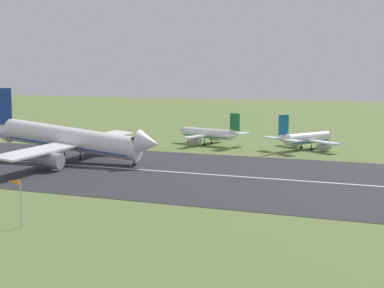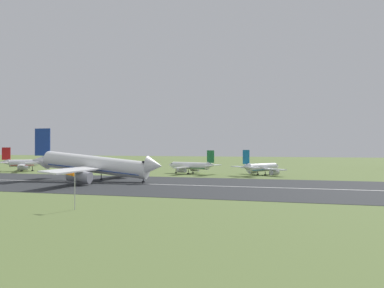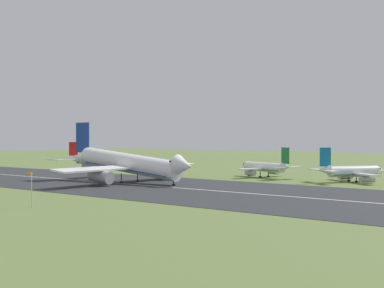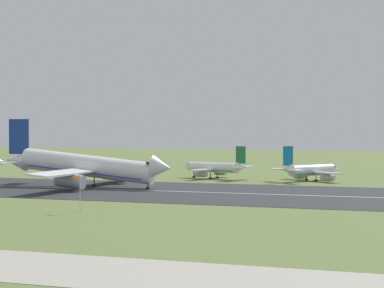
{
  "view_description": "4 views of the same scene",
  "coord_description": "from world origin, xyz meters",
  "px_view_note": "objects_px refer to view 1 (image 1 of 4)",
  "views": [
    {
      "loc": [
        15.24,
        21.52,
        19.67
      ],
      "look_at": [
        -11.48,
        93.3,
        9.38
      ],
      "focal_mm": 50.0,
      "sensor_mm": 36.0,
      "label": 1
    },
    {
      "loc": [
        6.54,
        21.52,
        10.48
      ],
      "look_at": [
        -15.61,
        103.17,
        11.02
      ],
      "focal_mm": 35.0,
      "sensor_mm": 36.0,
      "label": 2
    },
    {
      "loc": [
        48.93,
        21.52,
        12.14
      ],
      "look_at": [
        -13.72,
        101.74,
        10.69
      ],
      "focal_mm": 50.0,
      "sensor_mm": 36.0,
      "label": 3
    },
    {
      "loc": [
        30.53,
        -35.3,
        14.44
      ],
      "look_at": [
        -16.17,
        97.9,
        11.01
      ],
      "focal_mm": 70.0,
      "sensor_mm": 36.0,
      "label": 4
    }
  ],
  "objects_px": {
    "airplane_parked_east": "(306,139)",
    "airplane_parked_west": "(208,134)",
    "airplane_landing": "(70,140)",
    "windsock_pole": "(15,185)"
  },
  "relations": [
    {
      "from": "windsock_pole",
      "to": "airplane_landing",
      "type": "bearing_deg",
      "value": 115.34
    },
    {
      "from": "airplane_parked_east",
      "to": "airplane_landing",
      "type": "bearing_deg",
      "value": -141.12
    },
    {
      "from": "airplane_parked_west",
      "to": "airplane_parked_east",
      "type": "relative_size",
      "value": 1.07
    },
    {
      "from": "airplane_landing",
      "to": "airplane_parked_west",
      "type": "bearing_deg",
      "value": 61.69
    },
    {
      "from": "airplane_parked_east",
      "to": "windsock_pole",
      "type": "height_order",
      "value": "airplane_parked_east"
    },
    {
      "from": "airplane_landing",
      "to": "windsock_pole",
      "type": "relative_size",
      "value": 7.78
    },
    {
      "from": "airplane_parked_west",
      "to": "windsock_pole",
      "type": "height_order",
      "value": "airplane_parked_west"
    },
    {
      "from": "airplane_parked_east",
      "to": "airplane_parked_west",
      "type": "bearing_deg",
      "value": -179.08
    },
    {
      "from": "airplane_landing",
      "to": "windsock_pole",
      "type": "xyz_separation_m",
      "value": [
        21.71,
        -45.84,
        0.55
      ]
    },
    {
      "from": "airplane_landing",
      "to": "airplane_parked_east",
      "type": "xyz_separation_m",
      "value": [
        46.31,
        37.34,
        -2.13
      ]
    }
  ]
}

